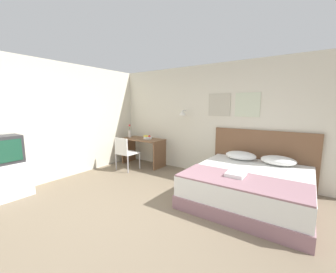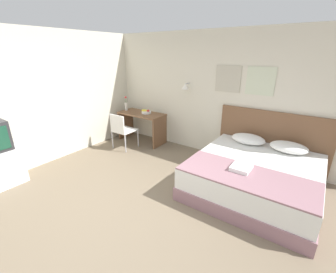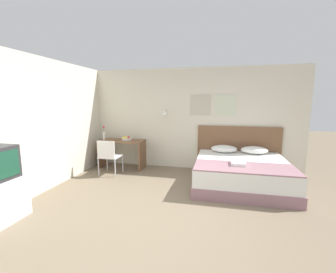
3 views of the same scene
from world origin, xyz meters
name	(u,v)px [view 2 (image 2 of 3)]	position (x,y,z in m)	size (l,w,h in m)	color
ground_plane	(116,221)	(0.00, 0.00, 0.00)	(24.00, 24.00, 0.00)	#756651
wall_back	(212,95)	(0.01, 2.90, 1.33)	(5.87, 0.31, 2.65)	beige
wall_left	(7,105)	(-2.57, -0.06, 1.32)	(0.06, 5.87, 2.65)	beige
bed	(254,177)	(1.33, 1.83, 0.27)	(1.93, 1.95, 0.55)	gray
headboard	(271,141)	(1.33, 2.84, 0.58)	(2.05, 0.06, 1.17)	brown
pillow_left	(248,139)	(0.98, 2.55, 0.64)	(0.63, 0.42, 0.17)	white
pillow_right	(289,147)	(1.68, 2.55, 0.64)	(0.63, 0.42, 0.17)	white
throw_blanket	(246,176)	(1.33, 1.27, 0.56)	(1.87, 0.78, 0.02)	gray
folded_towel_near_foot	(241,167)	(1.22, 1.41, 0.61)	(0.27, 0.32, 0.06)	white
desk	(142,122)	(-1.71, 2.51, 0.53)	(1.20, 0.58, 0.76)	brown
desk_chair	(121,129)	(-1.76, 1.84, 0.51)	(0.48, 0.48, 0.87)	white
fruit_bowl	(146,112)	(-1.58, 2.54, 0.80)	(0.26, 0.24, 0.10)	silver
flower_vase	(126,105)	(-2.21, 2.48, 0.90)	(0.08, 0.08, 0.38)	silver
tv_stand	(0,169)	(-2.31, -0.51, 0.33)	(0.42, 0.67, 0.66)	white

